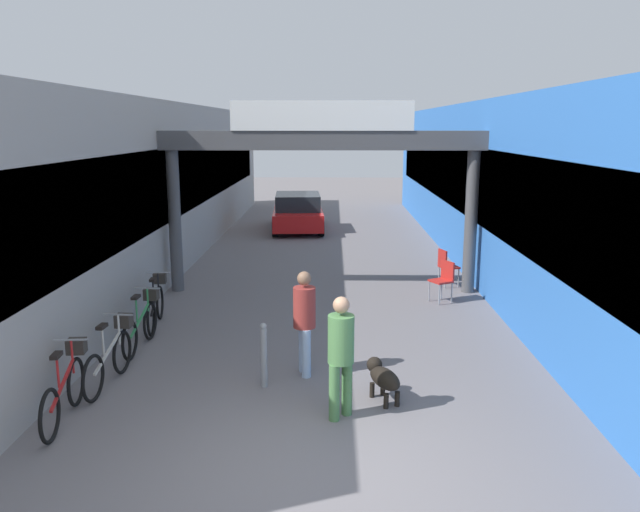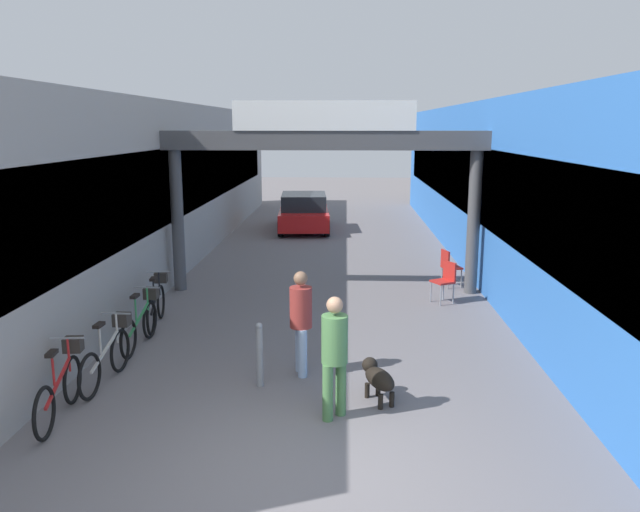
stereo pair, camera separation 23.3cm
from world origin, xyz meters
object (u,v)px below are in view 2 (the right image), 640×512
(bollard_post_metal, at_px, (260,354))
(cafe_chair_red_nearer, at_px, (446,278))
(dog_on_leash, at_px, (378,377))
(bicycle_silver_second, at_px, (108,354))
(parked_car_red, at_px, (304,212))
(bicycle_black_farthest, at_px, (157,302))
(bicycle_red_nearest, at_px, (62,385))
(bicycle_green_third, at_px, (142,321))
(pedestrian_with_dog, at_px, (335,350))
(pedestrian_companion, at_px, (301,316))
(cafe_chair_red_farther, at_px, (449,265))

(bollard_post_metal, distance_m, cafe_chair_red_nearer, 5.69)
(bollard_post_metal, height_order, cafe_chair_red_nearer, bollard_post_metal)
(dog_on_leash, relative_size, bicycle_silver_second, 0.46)
(cafe_chair_red_nearer, xyz_separation_m, parked_car_red, (-3.69, 9.49, 0.10))
(bicycle_black_farthest, bearing_deg, bicycle_red_nearest, -91.33)
(bicycle_red_nearest, distance_m, bicycle_black_farthest, 3.88)
(bicycle_green_third, relative_size, bollard_post_metal, 1.74)
(pedestrian_with_dog, distance_m, bicycle_red_nearest, 3.60)
(pedestrian_companion, distance_m, cafe_chair_red_farther, 6.25)
(bicycle_green_third, bearing_deg, dog_on_leash, -27.30)
(bollard_post_metal, bearing_deg, cafe_chair_red_nearer, 53.38)
(pedestrian_with_dog, relative_size, parked_car_red, 0.40)
(bicycle_black_farthest, xyz_separation_m, bollard_post_metal, (2.36, -2.82, 0.06))
(pedestrian_companion, height_order, bollard_post_metal, pedestrian_companion)
(pedestrian_companion, height_order, parked_car_red, pedestrian_companion)
(bicycle_red_nearest, relative_size, cafe_chair_red_farther, 1.90)
(bicycle_silver_second, xyz_separation_m, bicycle_green_third, (-0.01, 1.55, 0.00))
(bollard_post_metal, bearing_deg, pedestrian_with_dog, -41.07)
(cafe_chair_red_nearer, relative_size, cafe_chair_red_farther, 1.00)
(bicycle_silver_second, bearing_deg, pedestrian_with_dog, -17.11)
(bicycle_black_farthest, bearing_deg, bicycle_silver_second, -87.93)
(pedestrian_with_dog, height_order, cafe_chair_red_farther, pedestrian_with_dog)
(pedestrian_with_dog, xyz_separation_m, dog_on_leash, (0.59, 0.54, -0.59))
(dog_on_leash, xyz_separation_m, bicycle_black_farthest, (-4.06, 3.24, 0.09))
(dog_on_leash, relative_size, bicycle_red_nearest, 0.46)
(cafe_chair_red_farther, bearing_deg, bicycle_red_nearest, -131.40)
(pedestrian_companion, bearing_deg, bicycle_silver_second, -171.91)
(pedestrian_with_dog, height_order, bicycle_silver_second, pedestrian_with_dog)
(bicycle_silver_second, xyz_separation_m, bicycle_black_farthest, (-0.10, 2.74, 0.00))
(pedestrian_companion, distance_m, cafe_chair_red_nearer, 4.98)
(pedestrian_companion, xyz_separation_m, bicycle_silver_second, (-2.84, -0.40, -0.49))
(bicycle_silver_second, relative_size, bollard_post_metal, 1.74)
(pedestrian_companion, relative_size, dog_on_leash, 2.09)
(pedestrian_companion, bearing_deg, cafe_chair_red_farther, 60.16)
(dog_on_leash, xyz_separation_m, bicycle_silver_second, (-3.96, 0.50, 0.09))
(dog_on_leash, xyz_separation_m, parked_car_red, (-1.99, 14.48, 0.30))
(pedestrian_with_dog, relative_size, bicycle_black_farthest, 0.97)
(cafe_chair_red_nearer, bearing_deg, bollard_post_metal, -126.62)
(pedestrian_companion, xyz_separation_m, bollard_post_metal, (-0.57, -0.48, -0.43))
(pedestrian_companion, relative_size, bicycle_black_farthest, 0.96)
(parked_car_red, bearing_deg, bicycle_green_third, -99.05)
(dog_on_leash, bearing_deg, bollard_post_metal, 165.92)
(dog_on_leash, relative_size, bollard_post_metal, 0.80)
(pedestrian_with_dog, bearing_deg, cafe_chair_red_nearer, 67.54)
(pedestrian_companion, bearing_deg, cafe_chair_red_nearer, 55.40)
(bollard_post_metal, bearing_deg, dog_on_leash, -14.08)
(bicycle_black_farthest, distance_m, bollard_post_metal, 3.68)
(pedestrian_companion, bearing_deg, bicycle_green_third, 158.06)
(cafe_chair_red_nearer, xyz_separation_m, cafe_chair_red_farther, (0.28, 1.32, 0.00))
(bicycle_silver_second, relative_size, bicycle_green_third, 1.00)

